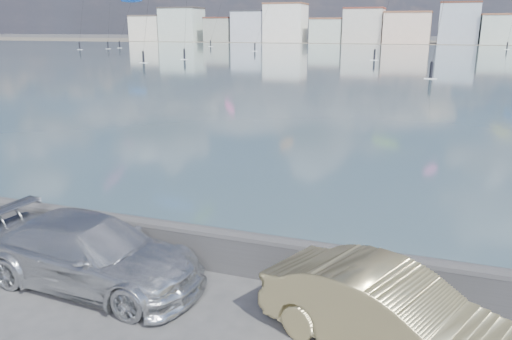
{
  "coord_description": "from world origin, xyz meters",
  "views": [
    {
      "loc": [
        5.01,
        -7.3,
        5.64
      ],
      "look_at": [
        1.0,
        4.0,
        2.2
      ],
      "focal_mm": 35.0,
      "sensor_mm": 36.0,
      "label": 1
    }
  ],
  "objects": [
    {
      "name": "bay_water",
      "position": [
        0.0,
        91.5,
        0.01
      ],
      "size": [
        500.0,
        177.0,
        0.0
      ],
      "primitive_type": "cube",
      "color": "#35525E",
      "rests_on": "ground"
    },
    {
      "name": "far_shore_strip",
      "position": [
        0.0,
        200.0,
        0.01
      ],
      "size": [
        500.0,
        60.0,
        0.0
      ],
      "primitive_type": "cube",
      "color": "#4C473D",
      "rests_on": "ground"
    },
    {
      "name": "seawall",
      "position": [
        0.0,
        2.7,
        0.58
      ],
      "size": [
        400.0,
        0.36,
        1.08
      ],
      "color": "#28282B",
      "rests_on": "ground"
    },
    {
      "name": "kitesurfer_11",
      "position": [
        -80.72,
        125.12,
        12.98
      ],
      "size": [
        8.56,
        11.59,
        14.01
      ],
      "color": "blue",
      "rests_on": "ground"
    },
    {
      "name": "car_champagne",
      "position": [
        4.65,
        0.74,
        0.79
      ],
      "size": [
        5.04,
        3.36,
        1.57
      ],
      "primitive_type": "imported",
      "rotation": [
        0.0,
        0.0,
        1.18
      ],
      "color": "tan",
      "rests_on": "ground"
    },
    {
      "name": "ground",
      "position": [
        0.0,
        0.0,
        0.0
      ],
      "size": [
        700.0,
        700.0,
        0.0
      ],
      "primitive_type": "plane",
      "color": "#333335",
      "rests_on": "ground"
    },
    {
      "name": "car_silver",
      "position": [
        -1.89,
        1.1,
        0.78
      ],
      "size": [
        5.49,
        2.52,
        1.56
      ],
      "primitive_type": "imported",
      "rotation": [
        0.0,
        0.0,
        1.51
      ],
      "color": "silver",
      "rests_on": "ground"
    },
    {
      "name": "far_buildings",
      "position": [
        1.31,
        186.0,
        6.03
      ],
      "size": [
        240.79,
        13.26,
        14.6
      ],
      "color": "silver",
      "rests_on": "ground"
    }
  ]
}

